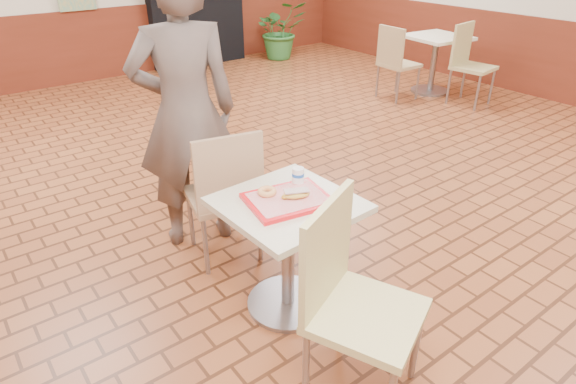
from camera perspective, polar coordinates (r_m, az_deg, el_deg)
room_shell at (r=3.64m, az=8.89°, el=20.47°), size 8.01×10.01×3.01m
wainscot_band at (r=3.91m, az=7.80°, el=5.82°), size 8.00×10.00×1.00m
main_table at (r=2.70m, az=-0.00°, el=-5.48°), size 0.68×0.68×0.72m
chair_main_front at (r=2.22m, az=7.41°, el=-12.00°), size 0.61×0.61×1.01m
chair_main_back at (r=3.11m, az=-7.44°, el=0.14°), size 0.52×0.52×0.95m
customer at (r=3.24m, az=-12.02°, el=9.13°), size 0.80×0.64×1.90m
serving_tray at (r=2.57m, az=-0.00°, el=-0.92°), size 0.43×0.34×0.03m
ring_donut at (r=2.59m, az=-2.50°, el=0.06°), size 0.12×0.12×0.03m
long_john_donut at (r=2.55m, az=0.93°, el=-0.25°), size 0.16×0.13×0.05m
paper_cup at (r=2.70m, az=1.20°, el=2.03°), size 0.07×0.07×0.09m
second_table at (r=7.05m, az=17.01°, el=15.32°), size 0.72×0.72×0.76m
chair_second_left at (r=6.59m, az=12.64°, el=15.10°), size 0.45×0.45×0.94m
chair_second_front at (r=6.70m, az=20.62°, el=14.44°), size 0.51×0.51×0.99m
potted_plant at (r=8.73m, az=-0.91°, el=18.64°), size 1.02×0.94×0.95m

